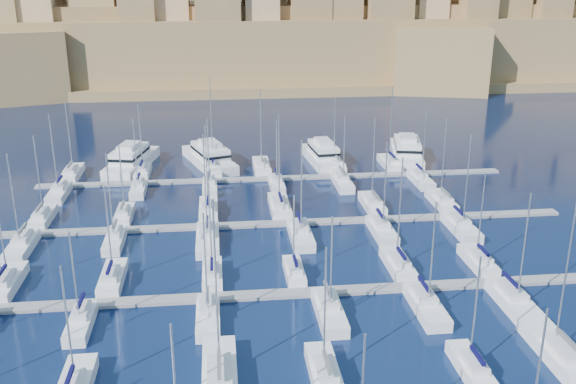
{
  "coord_description": "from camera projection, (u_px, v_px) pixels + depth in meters",
  "views": [
    {
      "loc": [
        -10.03,
        -78.31,
        35.69
      ],
      "look_at": [
        -0.55,
        6.0,
        6.5
      ],
      "focal_mm": 40.0,
      "sensor_mm": 36.0,
      "label": 1
    }
  ],
  "objects": [
    {
      "name": "sailboat_33",
      "position": [
        300.0,
        234.0,
        90.08
      ],
      "size": [
        2.95,
        9.82,
        14.86
      ],
      "color": "white",
      "rests_on": "ground"
    },
    {
      "name": "sailboat_24",
      "position": [
        43.0,
        217.0,
        96.45
      ],
      "size": [
        2.6,
        8.68,
        13.49
      ],
      "color": "white",
      "rests_on": "ground"
    },
    {
      "name": "fortified_city",
      "position": [
        242.0,
        34.0,
        227.34
      ],
      "size": [
        460.0,
        108.95,
        59.52
      ],
      "color": "brown",
      "rests_on": "ground"
    },
    {
      "name": "sailboat_45",
      "position": [
        277.0,
        184.0,
        111.46
      ],
      "size": [
        2.41,
        8.04,
        12.52
      ],
      "color": "white",
      "rests_on": "ground"
    },
    {
      "name": "sailboat_27",
      "position": [
        280.0,
        206.0,
        100.86
      ],
      "size": [
        3.0,
        10.01,
        15.64
      ],
      "color": "white",
      "rests_on": "ground"
    },
    {
      "name": "motor_yacht_c",
      "position": [
        323.0,
        155.0,
        125.66
      ],
      "size": [
        6.39,
        16.76,
        5.25
      ],
      "color": "white",
      "rests_on": "ground"
    },
    {
      "name": "pontoon_mid_far",
      "position": [
        289.0,
        223.0,
        95.59
      ],
      "size": [
        84.0,
        2.0,
        0.4
      ],
      "primitive_type": "cube",
      "color": "slate",
      "rests_on": "ground"
    },
    {
      "name": "sailboat_4",
      "position": [
        471.0,
        367.0,
        59.86
      ],
      "size": [
        2.29,
        7.64,
        12.15
      ],
      "color": "white",
      "rests_on": "ground"
    },
    {
      "name": "sailboat_34",
      "position": [
        382.0,
        230.0,
        91.64
      ],
      "size": [
        2.74,
        9.14,
        14.2
      ],
      "color": "white",
      "rests_on": "ground"
    },
    {
      "name": "motor_yacht_a",
      "position": [
        131.0,
        159.0,
        122.62
      ],
      "size": [
        9.28,
        19.06,
        5.25
      ],
      "color": "white",
      "rests_on": "ground"
    },
    {
      "name": "sailboat_41",
      "position": [
        390.0,
        163.0,
        123.69
      ],
      "size": [
        2.79,
        9.3,
        15.49
      ],
      "color": "white",
      "rests_on": "ground"
    },
    {
      "name": "sailboat_23",
      "position": [
        514.0,
        302.0,
        71.65
      ],
      "size": [
        2.95,
        9.83,
        14.1
      ],
      "color": "white",
      "rests_on": "ground"
    },
    {
      "name": "sailboat_44",
      "position": [
        210.0,
        187.0,
        110.18
      ],
      "size": [
        2.45,
        8.16,
        13.03
      ],
      "color": "white",
      "rests_on": "ground"
    },
    {
      "name": "sailboat_31",
      "position": [
        115.0,
        240.0,
        88.17
      ],
      "size": [
        2.42,
        8.07,
        13.53
      ],
      "color": "white",
      "rests_on": "ground"
    },
    {
      "name": "sailboat_26",
      "position": [
        208.0,
        210.0,
        99.41
      ],
      "size": [
        2.82,
        9.41,
        14.34
      ],
      "color": "white",
      "rests_on": "ground"
    },
    {
      "name": "sailboat_21",
      "position": [
        329.0,
        311.0,
        69.73
      ],
      "size": [
        2.76,
        9.2,
        12.28
      ],
      "color": "white",
      "rests_on": "ground"
    },
    {
      "name": "ground",
      "position": [
        297.0,
        252.0,
        86.26
      ],
      "size": [
        600.0,
        600.0,
        0.0
      ],
      "primitive_type": "plane",
      "color": "black",
      "rests_on": "ground"
    },
    {
      "name": "sailboat_43",
      "position": [
        139.0,
        189.0,
        109.01
      ],
      "size": [
        2.38,
        7.94,
        13.38
      ],
      "color": "white",
      "rests_on": "ground"
    },
    {
      "name": "sailboat_14",
      "position": [
        212.0,
        275.0,
        78.14
      ],
      "size": [
        2.4,
        7.99,
        14.03
      ],
      "color": "white",
      "rests_on": "ground"
    },
    {
      "name": "sailboat_40",
      "position": [
        334.0,
        164.0,
        122.85
      ],
      "size": [
        2.98,
        9.93,
        13.88
      ],
      "color": "white",
      "rests_on": "ground"
    },
    {
      "name": "sailboat_3",
      "position": [
        325.0,
        374.0,
        58.89
      ],
      "size": [
        2.61,
        8.71,
        13.42
      ],
      "color": "white",
      "rests_on": "ground"
    },
    {
      "name": "pontoon_mid_near",
      "position": [
        310.0,
        292.0,
        74.92
      ],
      "size": [
        84.0,
        2.0,
        0.4
      ],
      "primitive_type": "cube",
      "color": "slate",
      "rests_on": "ground"
    },
    {
      "name": "sailboat_17",
      "position": [
        478.0,
        261.0,
        81.91
      ],
      "size": [
        2.52,
        8.4,
        12.38
      ],
      "color": "white",
      "rests_on": "ground"
    },
    {
      "name": "sailboat_36",
      "position": [
        72.0,
        173.0,
        117.44
      ],
      "size": [
        2.82,
        9.4,
        13.98
      ],
      "color": "white",
      "rests_on": "ground"
    },
    {
      "name": "sailboat_2",
      "position": [
        220.0,
        374.0,
        58.73
      ],
      "size": [
        3.18,
        10.61,
        17.84
      ],
      "color": "white",
      "rests_on": "ground"
    },
    {
      "name": "sailboat_38",
      "position": [
        213.0,
        168.0,
        120.63
      ],
      "size": [
        3.14,
        10.46,
        17.86
      ],
      "color": "white",
      "rests_on": "ground"
    },
    {
      "name": "sailboat_16",
      "position": [
        398.0,
        264.0,
        81.0
      ],
      "size": [
        2.65,
        8.84,
        14.89
      ],
      "color": "white",
      "rests_on": "ground"
    },
    {
      "name": "sailboat_46",
      "position": [
        343.0,
        182.0,
        112.3
      ],
      "size": [
        2.66,
        8.86,
        13.03
      ],
      "color": "white",
      "rests_on": "ground"
    },
    {
      "name": "pontoon_far",
      "position": [
        275.0,
        178.0,
        116.27
      ],
      "size": [
        84.0,
        2.0,
        0.4
      ],
      "primitive_type": "cube",
      "color": "slate",
      "rests_on": "ground"
    },
    {
      "name": "sailboat_28",
      "position": [
        372.0,
        204.0,
        101.99
      ],
      "size": [
        2.72,
        9.07,
        14.82
      ],
      "color": "white",
      "rests_on": "ground"
    },
    {
      "name": "sailboat_5",
      "position": [
        558.0,
        351.0,
        62.25
      ],
      "size": [
        3.21,
        10.71,
        16.25
      ],
      "color": "white",
      "rests_on": "ground"
    },
    {
      "name": "motor_yacht_b",
      "position": [
        210.0,
        157.0,
        124.34
      ],
      "size": [
        11.15,
        19.4,
        5.25
      ],
      "color": "white",
      "rests_on": "ground"
    },
    {
      "name": "sailboat_22",
      "position": [
        426.0,
        306.0,
        70.88
      ],
      "size": [
        2.76,
        9.2,
        13.46
      ],
      "color": "white",
      "rests_on": "ground"
    },
    {
      "name": "sailboat_30",
      "position": [
        22.0,
        246.0,
        86.29
      ],
      "size": [
        2.8,
        9.35,
        14.07
      ],
      "color": "white",
      "rests_on": "ground"
    },
    {
      "name": "sailboat_37",
      "position": [
        143.0,
        171.0,
        118.48
      ],
      "size": [
        2.62,
        8.73,
        13.49
      ],
      "color": "white",
      "rests_on": "ground"
    },
    {
      "name": "sailboat_35",
      "position": [
        461.0,
        227.0,
        92.65
      ],
      "size": [
        2.88,
        9.62,
        14.95
      ],
      "color": "white",
      "rests_on": "ground"
    },
    {
      "name": "sailboat_20",
      "position": [
        208.0,
        316.0,
        68.71
      ],
      "size": [
        2.52,
        8.41,
        13.08
      ],
      "color": "white",
      "rests_on": "ground"
    },
    {
      "name": "motor_yacht_d",
      "position": [
        407.0,
        151.0,
        128.49
      ],
      "size": [
        9.36,
        19.36,
        5.25
      ],
      "color": "white",
      "rests_on": "ground"
    },
    {
      "name": "sailboat_13",
      "position": [
        112.0,
        278.0,
        77.24
      ],
      "size": [
        2.63,
        8.77,
        12.53
      ],
      "color": "white",
      "rests_on": "ground"
    },
    {
      "name": "sailboat_29",
      "position": [
        442.0,
        201.0,
        103.2
      ],
      "size": [
        2.72,
        9.08,
        14.48
      ],
      "color": "white",
      "rests_on": "ground"
    },
    {
      "name": "sailboat_12",
      "position": [
        7.0,
        282.0,
        76.12
      ],
      "size": [
        2.76,
        9.19,
        15.08
      ],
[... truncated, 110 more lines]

